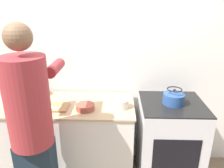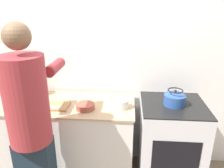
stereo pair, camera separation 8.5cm
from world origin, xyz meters
name	(u,v)px [view 2 (the right image)]	position (x,y,z in m)	size (l,w,h in m)	color
wall_back	(106,56)	(0.00, 0.68, 1.30)	(8.00, 0.05, 2.60)	white
counter	(71,140)	(-0.35, 0.31, 0.45)	(1.35, 0.63, 0.90)	silver
oven	(169,144)	(0.71, 0.30, 0.46)	(0.62, 0.61, 0.92)	silver
person	(31,126)	(-0.49, -0.24, 0.95)	(0.37, 0.60, 1.74)	#192836
cutting_board	(53,106)	(-0.48, 0.20, 0.90)	(0.32, 0.20, 0.02)	#A87A4C
knife	(48,106)	(-0.51, 0.18, 0.92)	(0.23, 0.10, 0.01)	silver
kettle	(175,99)	(0.71, 0.29, 0.99)	(0.21, 0.21, 0.16)	#284C8C
bowl_prep	(121,104)	(0.19, 0.23, 0.94)	(0.15, 0.15, 0.09)	silver
bowl_mixing	(85,106)	(-0.15, 0.18, 0.92)	(0.18, 0.18, 0.05)	#9E4738
canister_jar	(39,88)	(-0.73, 0.50, 0.97)	(0.14, 0.14, 0.15)	#4C4C51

